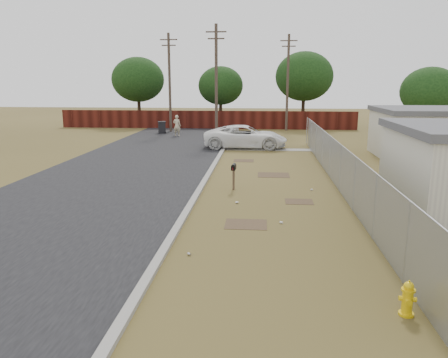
# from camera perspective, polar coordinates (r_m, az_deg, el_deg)

# --- Properties ---
(ground) EXTENTS (120.00, 120.00, 0.00)m
(ground) POSITION_cam_1_polar(r_m,az_deg,el_deg) (19.52, 5.80, -1.32)
(ground) COLOR brown
(ground) RESTS_ON ground
(street) EXTENTS (15.10, 60.00, 0.12)m
(street) POSITION_cam_1_polar(r_m,az_deg,el_deg) (28.14, -8.29, 2.96)
(street) COLOR black
(street) RESTS_ON ground
(chainlink_fence) EXTENTS (0.10, 27.06, 2.02)m
(chainlink_fence) POSITION_cam_1_polar(r_m,az_deg,el_deg) (20.63, 14.52, 1.37)
(chainlink_fence) COLOR gray
(chainlink_fence) RESTS_ON ground
(privacy_fence) EXTENTS (30.00, 0.12, 1.80)m
(privacy_fence) POSITION_cam_1_polar(r_m,az_deg,el_deg) (44.47, -2.36, 7.75)
(privacy_fence) COLOR #4A160F
(privacy_fence) RESTS_ON ground
(utility_poles) EXTENTS (12.60, 8.24, 9.00)m
(utility_poles) POSITION_cam_1_polar(r_m,az_deg,el_deg) (39.75, 0.20, 12.65)
(utility_poles) COLOR #43362D
(utility_poles) RESTS_ON ground
(horizon_trees) EXTENTS (33.32, 31.94, 7.78)m
(horizon_trees) POSITION_cam_1_polar(r_m,az_deg,el_deg) (42.52, 6.75, 12.48)
(horizon_trees) COLOR #2E2214
(horizon_trees) RESTS_ON ground
(fire_hydrant) EXTENTS (0.35, 0.36, 0.77)m
(fire_hydrant) POSITION_cam_1_polar(r_m,az_deg,el_deg) (9.93, 22.86, -14.25)
(fire_hydrant) COLOR #E3BC0B
(fire_hydrant) RESTS_ON ground
(mailbox) EXTENTS (0.21, 0.51, 1.17)m
(mailbox) POSITION_cam_1_polar(r_m,az_deg,el_deg) (19.08, 1.27, 1.27)
(mailbox) COLOR brown
(mailbox) RESTS_ON ground
(pickup_truck) EXTENTS (5.96, 2.84, 1.64)m
(pickup_truck) POSITION_cam_1_polar(r_m,az_deg,el_deg) (31.35, 2.81, 5.54)
(pickup_truck) COLOR white
(pickup_truck) RESTS_ON ground
(pedestrian) EXTENTS (0.72, 0.52, 1.83)m
(pedestrian) POSITION_cam_1_polar(r_m,az_deg,el_deg) (38.52, -6.16, 6.95)
(pedestrian) COLOR #C9B993
(pedestrian) RESTS_ON ground
(trash_bin) EXTENTS (0.88, 0.87, 1.09)m
(trash_bin) POSITION_cam_1_polar(r_m,az_deg,el_deg) (40.79, -8.11, 6.71)
(trash_bin) COLOR black
(trash_bin) RESTS_ON ground
(scattered_litter) EXTENTS (4.27, 7.81, 0.07)m
(scattered_litter) POSITION_cam_1_polar(r_m,az_deg,el_deg) (15.84, 4.84, -4.46)
(scattered_litter) COLOR silver
(scattered_litter) RESTS_ON ground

